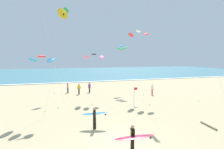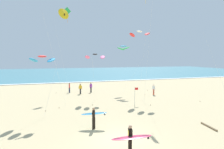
{
  "view_description": "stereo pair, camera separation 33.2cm",
  "coord_description": "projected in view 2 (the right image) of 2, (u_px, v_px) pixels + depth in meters",
  "views": [
    {
      "loc": [
        -4.05,
        -10.87,
        5.5
      ],
      "look_at": [
        0.97,
        5.06,
        3.98
      ],
      "focal_mm": 28.48,
      "sensor_mm": 36.0,
      "label": 1
    },
    {
      "loc": [
        -3.73,
        -10.97,
        5.5
      ],
      "look_at": [
        0.97,
        5.06,
        3.98
      ],
      "focal_mm": 28.48,
      "sensor_mm": 36.0,
      "label": 2
    }
  ],
  "objects": [
    {
      "name": "surfer_trailing",
      "position": [
        131.0,
        137.0,
        10.05
      ],
      "size": [
        2.33,
        1.08,
        1.71
      ],
      "color": "black",
      "rests_on": "ground"
    },
    {
      "name": "surfer_lead",
      "position": [
        94.0,
        115.0,
        13.94
      ],
      "size": [
        2.1,
        1.11,
        1.71
      ],
      "color": "black",
      "rests_on": "ground"
    },
    {
      "name": "driftwood_log",
      "position": [
        209.0,
        126.0,
        14.2
      ],
      "size": [
        0.31,
        1.74,
        0.14
      ],
      "primitive_type": "cylinder",
      "rotation": [
        0.0,
        1.57,
        4.62
      ],
      "color": "#846B4C",
      "rests_on": "ground"
    },
    {
      "name": "bystander_white_top",
      "position": [
        154.0,
        89.0,
        26.79
      ],
      "size": [
        0.27,
        0.48,
        1.59
      ],
      "color": "#D8593F",
      "rests_on": "ground"
    },
    {
      "name": "kite_delta_golden_close",
      "position": [
        64.0,
        14.0,
        19.27
      ],
      "size": [
        2.79,
        1.75,
        10.97
      ],
      "color": "yellow",
      "rests_on": "ground"
    },
    {
      "name": "ocean_water",
      "position": [
        70.0,
        72.0,
        69.09
      ],
      "size": [
        160.0,
        60.0,
        0.08
      ],
      "primitive_type": "cube",
      "color": "teal",
      "rests_on": "ground"
    },
    {
      "name": "lifeguard_flag",
      "position": [
        135.0,
        94.0,
        21.09
      ],
      "size": [
        0.45,
        0.05,
        2.1
      ],
      "color": "silver",
      "rests_on": "ground"
    },
    {
      "name": "bystander_red_top",
      "position": [
        69.0,
        88.0,
        28.45
      ],
      "size": [
        0.22,
        0.5,
        1.59
      ],
      "color": "#2D334C",
      "rests_on": "ground"
    },
    {
      "name": "shoreline_foam",
      "position": [
        77.0,
        82.0,
        40.7
      ],
      "size": [
        160.0,
        1.09,
        0.01
      ],
      "primitive_type": "cube",
      "color": "white",
      "rests_on": "ocean_water"
    },
    {
      "name": "ground_plane",
      "position": [
        119.0,
        140.0,
        12.03
      ],
      "size": [
        160.0,
        160.0,
        0.0
      ],
      "primitive_type": "plane",
      "color": "tan"
    },
    {
      "name": "kite_arc_charcoal_outer",
      "position": [
        95.0,
        56.0,
        23.37
      ],
      "size": [
        2.88,
        3.95,
        6.14
      ],
      "color": "pink",
      "rests_on": "ground"
    },
    {
      "name": "kite_arc_cobalt_high",
      "position": [
        123.0,
        48.0,
        28.27
      ],
      "size": [
        5.31,
        2.65,
        7.54
      ],
      "color": "green",
      "rests_on": "ground"
    },
    {
      "name": "kite_arc_scarlet_far",
      "position": [
        42.0,
        59.0,
        16.31
      ],
      "size": [
        2.67,
        3.63,
        5.78
      ],
      "color": "#2D99DB",
      "rests_on": "ground"
    },
    {
      "name": "bystander_yellow_top",
      "position": [
        80.0,
        89.0,
        27.42
      ],
      "size": [
        0.5,
        0.22,
        1.59
      ],
      "color": "black",
      "rests_on": "ground"
    },
    {
      "name": "kite_arc_ivory_mid",
      "position": [
        140.0,
        34.0,
        23.9
      ],
      "size": [
        3.31,
        3.25,
        9.21
      ],
      "color": "red",
      "rests_on": "ground"
    },
    {
      "name": "kite_diamond_emerald_low",
      "position": [
        67.0,
        14.0,
        28.04
      ],
      "size": [
        2.65,
        0.8,
        13.58
      ],
      "color": "green",
      "rests_on": "ground"
    },
    {
      "name": "bystander_purple_top",
      "position": [
        91.0,
        87.0,
        28.73
      ],
      "size": [
        0.44,
        0.32,
        1.59
      ],
      "color": "black",
      "rests_on": "ground"
    }
  ]
}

